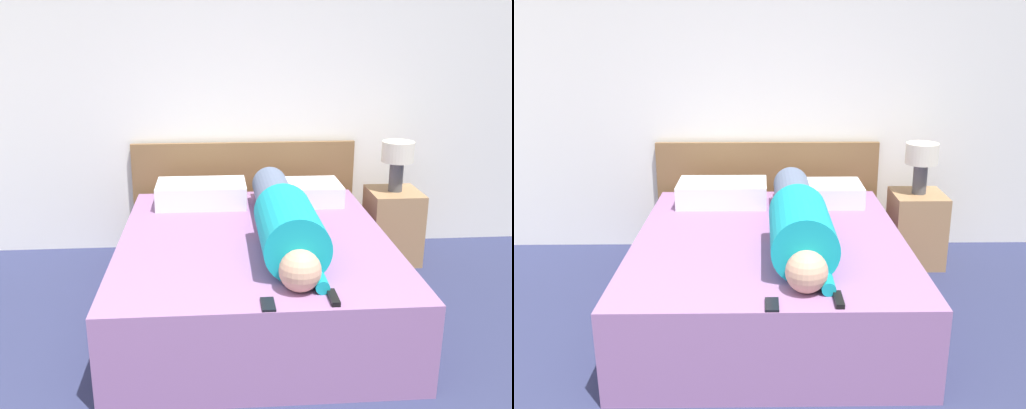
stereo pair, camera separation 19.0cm
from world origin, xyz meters
TOP-DOWN VIEW (x-y plane):
  - wall_back at (0.00, 3.36)m, footprint 6.09×0.06m
  - bed at (0.19, 2.18)m, footprint 1.63×1.96m
  - headboard at (0.19, 3.29)m, footprint 1.75×0.04m
  - nightstand at (1.30, 2.93)m, footprint 0.38×0.40m
  - table_lamp at (1.30, 2.93)m, footprint 0.23×0.23m
  - person_lying at (0.35, 2.04)m, footprint 0.34×1.61m
  - pillow_near_headboard at (-0.14, 2.86)m, footprint 0.63×0.38m
  - pillow_second at (0.56, 2.86)m, footprint 0.60×0.38m
  - tv_remote at (0.50, 1.30)m, footprint 0.04×0.15m
  - cell_phone at (0.18, 1.27)m, footprint 0.06×0.13m

SIDE VIEW (x-z plane):
  - bed at x=0.19m, z-range 0.00..0.50m
  - nightstand at x=1.30m, z-range 0.00..0.55m
  - headboard at x=0.19m, z-range 0.00..0.86m
  - cell_phone at x=0.18m, z-range 0.50..0.51m
  - tv_remote at x=0.50m, z-range 0.50..0.52m
  - pillow_second at x=0.56m, z-range 0.50..0.65m
  - pillow_near_headboard at x=-0.14m, z-range 0.50..0.66m
  - person_lying at x=0.35m, z-range 0.48..0.82m
  - table_lamp at x=1.30m, z-range 0.62..0.99m
  - wall_back at x=0.00m, z-range 0.00..2.60m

